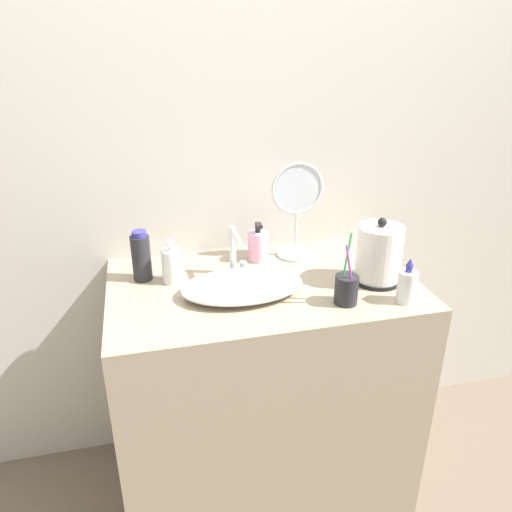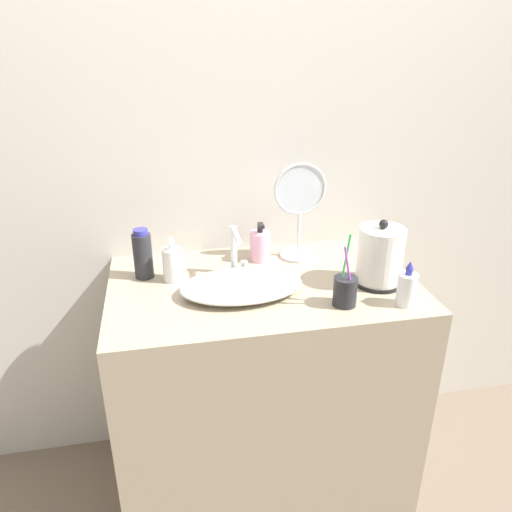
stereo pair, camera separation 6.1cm
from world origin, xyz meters
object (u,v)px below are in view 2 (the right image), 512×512
at_px(shampoo_bottle, 143,255).
at_px(mouthwash_bottle, 173,264).
at_px(toothbrush_cup, 345,290).
at_px(vanity_mirror, 300,207).
at_px(hand_cream_bottle, 407,288).
at_px(electric_kettle, 380,258).
at_px(lotion_bottle, 260,245).
at_px(faucet, 236,249).

height_order(shampoo_bottle, mouthwash_bottle, shampoo_bottle).
distance_m(toothbrush_cup, shampoo_bottle, 0.68).
bearing_deg(vanity_mirror, hand_cream_bottle, -61.24).
bearing_deg(electric_kettle, toothbrush_cup, -144.06).
bearing_deg(vanity_mirror, shampoo_bottle, -173.39).
xyz_separation_m(lotion_bottle, vanity_mirror, (0.14, 0.01, 0.13)).
bearing_deg(faucet, electric_kettle, -18.69).
distance_m(electric_kettle, lotion_bottle, 0.43).
relative_size(faucet, electric_kettle, 0.76).
height_order(faucet, toothbrush_cup, toothbrush_cup).
xyz_separation_m(faucet, shampoo_bottle, (-0.31, 0.04, -0.01)).
relative_size(hand_cream_bottle, vanity_mirror, 0.41).
bearing_deg(vanity_mirror, electric_kettle, -52.41).
bearing_deg(hand_cream_bottle, toothbrush_cup, 169.12).
relative_size(lotion_bottle, vanity_mirror, 0.41).
bearing_deg(vanity_mirror, toothbrush_cup, -83.56).
xyz_separation_m(electric_kettle, toothbrush_cup, (-0.16, -0.11, -0.04)).
bearing_deg(shampoo_bottle, faucet, -8.19).
bearing_deg(shampoo_bottle, lotion_bottle, 8.14).
xyz_separation_m(shampoo_bottle, vanity_mirror, (0.56, 0.06, 0.11)).
bearing_deg(lotion_bottle, toothbrush_cup, -63.26).
distance_m(mouthwash_bottle, hand_cream_bottle, 0.75).
xyz_separation_m(electric_kettle, shampoo_bottle, (-0.76, 0.20, -0.01)).
distance_m(toothbrush_cup, hand_cream_bottle, 0.19).
height_order(lotion_bottle, hand_cream_bottle, hand_cream_bottle).
bearing_deg(vanity_mirror, faucet, -156.26).
bearing_deg(electric_kettle, shampoo_bottle, 165.48).
relative_size(faucet, lotion_bottle, 1.18).
xyz_separation_m(lotion_bottle, shampoo_bottle, (-0.41, -0.06, 0.03)).
bearing_deg(electric_kettle, hand_cream_bottle, -80.65).
distance_m(faucet, vanity_mirror, 0.29).
bearing_deg(faucet, toothbrush_cup, -42.57).
bearing_deg(electric_kettle, vanity_mirror, 127.59).
relative_size(shampoo_bottle, hand_cream_bottle, 1.18).
distance_m(toothbrush_cup, vanity_mirror, 0.40).
relative_size(mouthwash_bottle, vanity_mirror, 0.42).
height_order(electric_kettle, lotion_bottle, electric_kettle).
relative_size(lotion_bottle, shampoo_bottle, 0.84).
bearing_deg(mouthwash_bottle, lotion_bottle, 17.82).
relative_size(toothbrush_cup, mouthwash_bottle, 1.51).
bearing_deg(mouthwash_bottle, vanity_mirror, 13.11).
distance_m(shampoo_bottle, vanity_mirror, 0.57).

